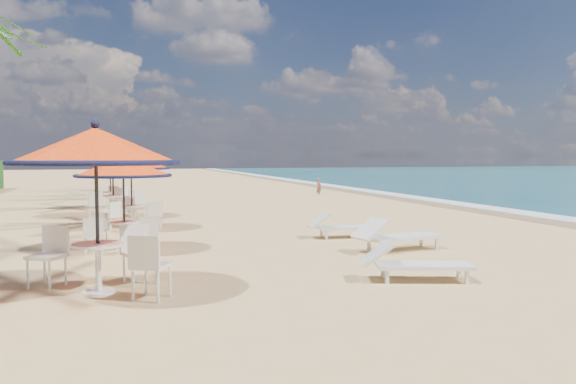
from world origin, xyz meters
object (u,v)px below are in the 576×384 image
station_0 (98,167)px  lounger_near (412,263)px  station_3 (113,162)px  lounger_mid (395,235)px  station_4 (112,166)px  lounger_far (341,226)px  station_1 (122,178)px  station_2 (131,170)px

station_0 → lounger_near: size_ratio=1.37×
station_3 → lounger_mid: bearing=-56.2°
lounger_mid → station_4: bearing=106.6°
lounger_mid → lounger_near: bearing=-122.0°
lounger_far → lounger_near: bearing=-92.9°
station_4 → lounger_far: bearing=-60.6°
station_0 → station_4: station_0 is taller
station_1 → station_4: size_ratio=0.95×
station_1 → station_2: size_ratio=0.96×
station_0 → lounger_near: station_0 is taller
station_1 → lounger_near: (4.67, -4.58, -1.31)m
station_3 → lounger_far: size_ratio=1.37×
station_0 → lounger_near: 5.35m
lounger_near → lounger_far: (0.76, 5.00, -0.00)m
lounger_mid → lounger_far: bearing=90.3°
lounger_far → station_4: bearing=125.1°
station_2 → lounger_near: size_ratio=1.19×
station_3 → station_4: size_ratio=1.10×
station_4 → station_0: bearing=-90.4°
station_2 → lounger_mid: 8.01m
station_3 → station_4: station_3 is taller
station_0 → lounger_mid: 6.73m
station_0 → lounger_near: (5.04, -0.68, -1.64)m
lounger_far → lounger_mid: bearing=-74.4°
station_3 → lounger_mid: size_ratio=1.18×
station_4 → lounger_near: station_4 is taller
station_4 → lounger_near: bearing=-71.9°
station_3 → lounger_near: bearing=-67.5°
station_3 → lounger_near: station_3 is taller
station_2 → lounger_far: station_2 is taller
station_4 → lounger_mid: bearing=-63.7°
station_4 → station_1: bearing=-88.5°
station_0 → station_3: size_ratio=1.03×
station_2 → station_3: bearing=98.6°
station_1 → station_3: (-0.21, 7.22, 0.26)m
station_1 → station_3: size_ratio=0.86×
station_3 → station_4: 3.32m
station_0 → lounger_mid: bearing=18.7°
lounger_near → lounger_far: lounger_near is taller
station_0 → station_2: bearing=85.1°
station_2 → station_4: station_4 is taller
station_1 → lounger_near: 6.68m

